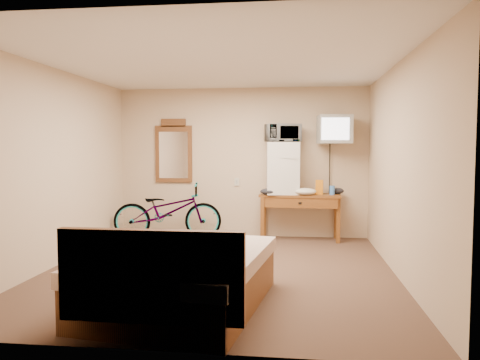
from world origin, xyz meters
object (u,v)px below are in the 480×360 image
at_px(wall_mirror, 174,152).
at_px(bicycle, 168,211).
at_px(crt_television, 334,129).
at_px(mini_fridge, 283,168).
at_px(microwave, 283,133).
at_px(desk, 300,202).
at_px(blue_cup, 332,190).
at_px(bed, 180,277).

distance_m(wall_mirror, bicycle, 1.06).
distance_m(crt_television, bicycle, 3.00).
distance_m(mini_fridge, microwave, 0.57).
distance_m(desk, crt_television, 1.28).
height_order(desk, mini_fridge, mini_fridge).
xyz_separation_m(desk, mini_fridge, (-0.28, 0.05, 0.55)).
xyz_separation_m(blue_cup, bicycle, (-2.66, -0.15, -0.36)).
xyz_separation_m(wall_mirror, bed, (1.03, -3.65, -1.14)).
relative_size(microwave, bicycle, 0.30).
bearing_deg(crt_television, bicycle, -176.21).
xyz_separation_m(microwave, bed, (-0.85, -3.43, -1.44)).
bearing_deg(blue_cup, mini_fridge, 175.99).
bearing_deg(desk, microwave, 170.54).
relative_size(desk, mini_fridge, 1.57).
bearing_deg(crt_television, blue_cup, -130.45).
distance_m(bicycle, bed, 3.39).
bearing_deg(desk, blue_cup, -0.93).
bearing_deg(wall_mirror, bicycle, -89.52).
relative_size(wall_mirror, bed, 0.52).
distance_m(mini_fridge, blue_cup, 0.87).
xyz_separation_m(desk, bicycle, (-2.15, -0.16, -0.16)).
height_order(blue_cup, bed, bed).
bearing_deg(microwave, wall_mirror, 154.24).
bearing_deg(bicycle, desk, -96.25).
relative_size(desk, crt_television, 2.14).
bearing_deg(blue_cup, desk, 179.07).
relative_size(microwave, blue_cup, 3.68).
relative_size(mini_fridge, bed, 0.40).
bearing_deg(bed, bicycle, 107.60).
height_order(wall_mirror, bed, wall_mirror).
distance_m(crt_television, wall_mirror, 2.72).
distance_m(blue_cup, wall_mirror, 2.75).
xyz_separation_m(desk, crt_television, (0.53, 0.02, 1.17)).
bearing_deg(bicycle, crt_television, -96.67).
bearing_deg(desk, crt_television, 2.08).
xyz_separation_m(blue_cup, crt_television, (0.02, 0.03, 0.97)).
height_order(mini_fridge, blue_cup, mini_fridge).
relative_size(crt_television, wall_mirror, 0.57).
bearing_deg(bicycle, bed, -172.86).
bearing_deg(bed, crt_television, 63.96).
xyz_separation_m(mini_fridge, bicycle, (-1.87, -0.21, -0.71)).
bearing_deg(microwave, blue_cup, -22.96).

